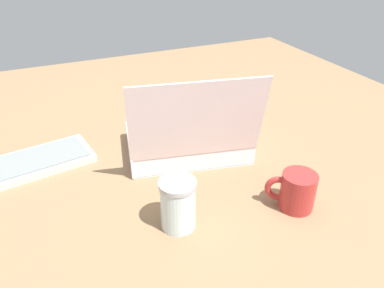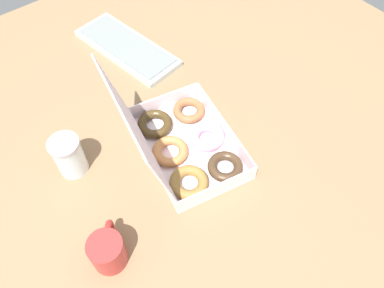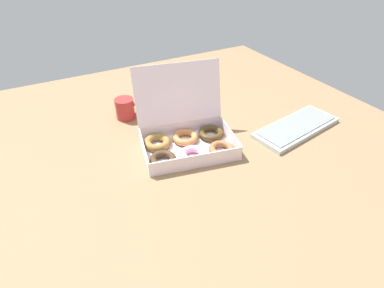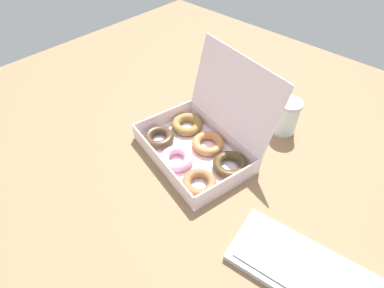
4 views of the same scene
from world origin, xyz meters
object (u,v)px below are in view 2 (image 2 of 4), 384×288
at_px(keyboard, 127,48).
at_px(coffee_mug, 108,250).
at_px(glass_jar, 69,156).
at_px(donut_box, 182,143).

xyz_separation_m(keyboard, coffee_mug, (-0.56, 0.41, 0.03)).
distance_m(coffee_mug, glass_jar, 0.27).
bearing_deg(coffee_mug, keyboard, -36.01).
bearing_deg(glass_jar, keyboard, -50.04).
relative_size(keyboard, coffee_mug, 3.87).
bearing_deg(donut_box, keyboard, -13.64).
distance_m(keyboard, coffee_mug, 0.70).
bearing_deg(donut_box, coffee_mug, 112.75).
bearing_deg(coffee_mug, donut_box, -67.25).
distance_m(donut_box, keyboard, 0.45).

